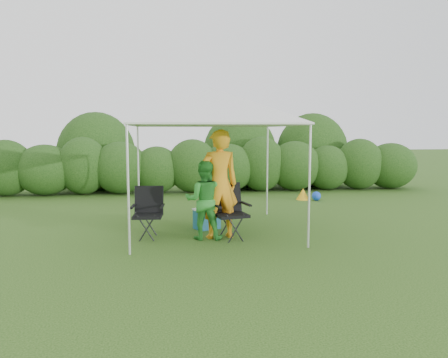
{
  "coord_description": "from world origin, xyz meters",
  "views": [
    {
      "loc": [
        -0.95,
        -8.04,
        2.0
      ],
      "look_at": [
        0.24,
        0.4,
        1.05
      ],
      "focal_mm": 35.0,
      "sensor_mm": 36.0,
      "label": 1
    }
  ],
  "objects": [
    {
      "name": "chair_right",
      "position": [
        0.26,
        -0.13,
        0.58
      ],
      "size": [
        0.72,
        0.67,
        1.02
      ],
      "rotation": [
        0.0,
        0.0,
        0.21
      ],
      "color": "black",
      "rests_on": "ground"
    },
    {
      "name": "bottle",
      "position": [
        -0.01,
        0.66,
        0.55
      ],
      "size": [
        0.07,
        0.07,
        0.26
      ],
      "primitive_type": "cylinder",
      "color": "#592D0C",
      "rests_on": "cooler"
    },
    {
      "name": "canopy",
      "position": [
        0.0,
        0.5,
        2.46
      ],
      "size": [
        3.1,
        3.1,
        2.83
      ],
      "color": "silver",
      "rests_on": "ground"
    },
    {
      "name": "ground",
      "position": [
        0.0,
        0.0,
        0.0
      ],
      "size": [
        70.0,
        70.0,
        0.0
      ],
      "primitive_type": "plane",
      "color": "#3A601E"
    },
    {
      "name": "chair_left",
      "position": [
        -1.23,
        0.14,
        0.54
      ],
      "size": [
        0.63,
        0.58,
        0.95
      ],
      "rotation": [
        0.0,
        0.0,
        -0.09
      ],
      "color": "black",
      "rests_on": "ground"
    },
    {
      "name": "woman",
      "position": [
        -0.21,
        -0.14,
        0.72
      ],
      "size": [
        0.79,
        0.66,
        1.45
      ],
      "primitive_type": "imported",
      "rotation": [
        0.0,
        0.0,
        2.98
      ],
      "color": "#2E8E2E",
      "rests_on": "ground"
    },
    {
      "name": "man",
      "position": [
        0.07,
        -0.08,
        1.01
      ],
      "size": [
        0.8,
        0.59,
        2.02
      ],
      "primitive_type": "imported",
      "rotation": [
        0.0,
        0.0,
        3.29
      ],
      "color": "orange",
      "rests_on": "ground"
    },
    {
      "name": "lawn_toy",
      "position": [
        3.15,
        3.98,
        0.15
      ],
      "size": [
        0.65,
        0.54,
        0.33
      ],
      "color": "yellow",
      "rests_on": "ground"
    },
    {
      "name": "cooler",
      "position": [
        -0.07,
        0.7,
        0.21
      ],
      "size": [
        0.6,
        0.53,
        0.42
      ],
      "rotation": [
        0.0,
        0.0,
        0.41
      ],
      "color": "#1A5879",
      "rests_on": "ground"
    },
    {
      "name": "hedge",
      "position": [
        0.11,
        6.0,
        0.82
      ],
      "size": [
        15.3,
        1.53,
        1.8
      ],
      "color": "#284F18",
      "rests_on": "ground"
    }
  ]
}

